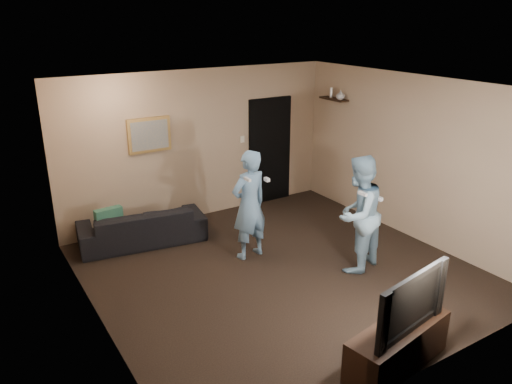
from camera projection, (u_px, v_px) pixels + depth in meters
ground at (280, 271)px, 7.10m from camera, size 5.00×5.00×0.00m
ceiling at (283, 87)px, 6.22m from camera, size 5.00×5.00×0.04m
wall_back at (199, 145)px, 8.65m from camera, size 5.00×0.04×2.60m
wall_front at (434, 259)px, 4.67m from camera, size 5.00×0.04×2.60m
wall_left at (93, 225)px, 5.41m from camera, size 0.04×5.00×2.60m
wall_right at (411, 158)px, 7.91m from camera, size 0.04×5.00×2.60m
sofa at (142, 226)px, 7.90m from camera, size 2.04×1.05×0.57m
throw_pillow at (109, 221)px, 7.59m from camera, size 0.43×0.17×0.42m
painting_frame at (149, 135)px, 8.08m from camera, size 0.72×0.05×0.57m
painting_canvas at (150, 135)px, 8.06m from camera, size 0.62×0.01×0.47m
doorway at (270, 151)px, 9.46m from camera, size 0.90×0.06×2.00m
light_switch at (242, 139)px, 9.06m from camera, size 0.08×0.02×0.12m
wall_shelf at (334, 99)px, 9.05m from camera, size 0.20×0.60×0.03m
shelf_vase at (341, 95)px, 8.88m from camera, size 0.19×0.19×0.16m
shelf_figurine at (331, 93)px, 9.08m from camera, size 0.06×0.06×0.18m
tv_console at (398, 346)px, 5.12m from camera, size 1.35×0.63×0.46m
television at (403, 299)px, 4.93m from camera, size 1.13×0.33×0.64m
wii_player_left at (249, 205)px, 7.28m from camera, size 0.65×0.53×1.65m
wii_player_right at (358, 214)px, 6.91m from camera, size 0.96×0.84×1.67m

